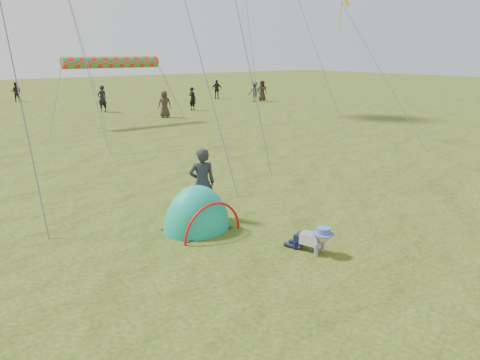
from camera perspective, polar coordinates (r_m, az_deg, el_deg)
ground at (r=9.88m, az=12.48°, el=-8.98°), size 140.00×140.00×0.00m
crawling_toddler at (r=9.83m, az=8.98°, el=-7.04°), size 0.73×0.89×0.60m
popup_tent at (r=11.05m, az=-5.25°, el=-5.98°), size 1.74×1.47×2.11m
standing_adult at (r=11.54m, az=-4.63°, el=-0.41°), size 0.76×0.64×1.77m
crowd_person_2 at (r=41.27m, az=-2.83°, el=10.98°), size 0.96×0.95×1.63m
crowd_person_4 at (r=29.87m, az=-9.18°, el=9.12°), size 0.95×0.79×1.66m
crowd_person_6 at (r=33.32m, az=-5.82°, el=9.83°), size 0.51×0.66×1.60m
crowd_person_7 at (r=43.02m, az=-25.61°, el=9.67°), size 0.97×0.93×1.59m
crowd_person_9 at (r=38.88m, az=1.80°, el=10.72°), size 1.21×0.96×1.63m
crowd_person_10 at (r=39.65m, az=2.72°, el=10.84°), size 0.93×0.98×1.68m
crowd_person_12 at (r=33.58m, az=-16.45°, el=9.49°), size 0.71×0.53×1.79m
rainbow_tube_kite at (r=27.52m, az=-15.36°, el=13.68°), size 5.47×0.64×0.64m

